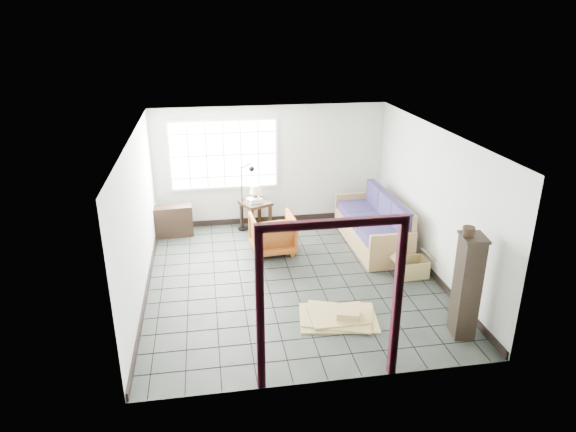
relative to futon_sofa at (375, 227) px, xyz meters
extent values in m
plane|color=black|center=(-1.91, -1.20, -0.38)|extent=(5.50, 5.50, 0.00)
cube|color=beige|center=(-1.91, 1.55, 0.92)|extent=(5.00, 0.02, 2.60)
cube|color=beige|center=(-1.91, -3.95, 0.92)|extent=(5.00, 0.02, 2.60)
cube|color=beige|center=(-4.41, -1.20, 0.92)|extent=(0.02, 5.50, 2.60)
cube|color=beige|center=(0.59, -1.20, 0.92)|extent=(0.02, 5.50, 2.60)
cube|color=white|center=(-1.91, -1.20, 2.22)|extent=(5.00, 5.50, 0.02)
cube|color=black|center=(-1.91, 1.53, -0.32)|extent=(4.95, 0.03, 0.12)
cube|color=black|center=(-4.39, -1.20, -0.32)|extent=(0.03, 5.45, 0.12)
cube|color=black|center=(0.57, -1.20, -0.32)|extent=(0.03, 5.45, 0.12)
cube|color=silver|center=(-2.91, 1.51, 1.22)|extent=(2.32, 0.06, 1.52)
cube|color=white|center=(-2.91, 1.47, 1.22)|extent=(2.20, 0.02, 1.40)
cube|color=#330B16|center=(-2.76, -3.90, 0.67)|extent=(0.10, 0.08, 2.10)
cube|color=#330B16|center=(-1.06, -3.90, 0.67)|extent=(0.10, 0.08, 2.10)
cube|color=#330B16|center=(-1.91, -3.90, 1.77)|extent=(1.80, 0.08, 0.10)
cube|color=olive|center=(-0.07, 0.00, -0.18)|extent=(0.92, 2.23, 0.40)
cube|color=olive|center=(-0.05, -1.14, -0.02)|extent=(0.89, 0.08, 0.71)
cube|color=olive|center=(-0.09, 1.14, -0.02)|extent=(0.89, 0.08, 0.71)
cube|color=olive|center=(0.32, 0.01, 0.23)|extent=(0.13, 2.21, 0.77)
cube|color=#1F173A|center=(-0.08, -0.73, 0.11)|extent=(0.81, 0.72, 0.18)
cube|color=#1F173A|center=(0.24, -0.73, 0.38)|extent=(0.17, 0.71, 0.57)
cube|color=#1F173A|center=(-0.10, 0.00, 0.11)|extent=(0.81, 0.72, 0.18)
cube|color=#1F173A|center=(0.23, 0.00, 0.38)|extent=(0.17, 0.71, 0.57)
cube|color=#1F173A|center=(-0.11, 0.73, 0.11)|extent=(0.81, 0.72, 0.18)
cube|color=#1F173A|center=(0.21, 0.73, 0.38)|extent=(0.17, 0.71, 0.57)
imported|color=#8F3C14|center=(-2.09, -0.02, 0.04)|extent=(0.87, 0.82, 0.84)
cube|color=black|center=(-2.29, 1.20, 0.21)|extent=(0.75, 0.75, 0.07)
cube|color=black|center=(-2.40, 0.90, -0.09)|extent=(0.07, 0.07, 0.56)
cube|color=black|center=(-1.99, 1.09, -0.09)|extent=(0.07, 0.07, 0.56)
cube|color=black|center=(-2.59, 1.31, -0.09)|extent=(0.07, 0.07, 0.56)
cube|color=black|center=(-2.18, 1.50, -0.09)|extent=(0.07, 0.07, 0.56)
cylinder|color=black|center=(-2.28, 1.21, 0.31)|extent=(0.12, 0.12, 0.13)
cylinder|color=black|center=(-2.28, 1.21, 0.42)|extent=(0.03, 0.03, 0.09)
cone|color=beige|center=(-2.28, 1.21, 0.52)|extent=(0.30, 0.30, 0.18)
cube|color=silver|center=(-2.32, 1.14, 0.29)|extent=(0.34, 0.30, 0.10)
cylinder|color=black|center=(-2.45, 1.09, 0.29)|extent=(0.04, 0.06, 0.06)
cylinder|color=black|center=(-2.57, 1.20, -0.36)|extent=(0.24, 0.24, 0.03)
cylinder|color=black|center=(-2.57, 1.20, 0.34)|extent=(0.02, 0.02, 1.39)
cylinder|color=black|center=(-2.47, 1.15, 1.07)|extent=(0.24, 0.03, 0.12)
sphere|color=black|center=(-2.36, 1.10, 1.00)|extent=(0.13, 0.13, 0.12)
cube|color=black|center=(-4.06, 1.10, -0.05)|extent=(0.86, 0.40, 0.65)
cube|color=black|center=(-4.06, 1.10, -0.04)|extent=(0.80, 0.34, 0.03)
cube|color=black|center=(0.24, -3.24, 0.39)|extent=(0.34, 0.42, 1.54)
cube|color=black|center=(0.24, -3.24, 1.16)|extent=(0.39, 0.47, 0.04)
cylinder|color=black|center=(0.17, -3.21, 1.24)|extent=(0.20, 0.20, 0.12)
cube|color=#A68C50|center=(0.24, -1.42, -0.37)|extent=(0.48, 0.39, 0.02)
cube|color=black|center=(0.01, -1.43, -0.22)|extent=(0.04, 0.37, 0.32)
cube|color=#A68C50|center=(0.47, -1.41, -0.22)|extent=(0.04, 0.37, 0.32)
cube|color=#A68C50|center=(0.25, -1.60, -0.22)|extent=(0.46, 0.04, 0.32)
cube|color=#A68C50|center=(0.23, -1.23, -0.22)|extent=(0.46, 0.04, 0.32)
cube|color=#A68C50|center=(-0.06, -1.43, 0.00)|extent=(0.19, 0.38, 0.13)
cube|color=#A68C50|center=(0.54, -1.40, 0.00)|extent=(0.19, 0.38, 0.13)
cube|color=#A68C50|center=(-1.42, -2.57, -0.36)|extent=(1.29, 1.00, 0.02)
cube|color=#A68C50|center=(-1.42, -2.57, -0.34)|extent=(1.23, 1.07, 0.02)
cube|color=#A68C50|center=(-1.42, -2.57, -0.31)|extent=(0.89, 0.64, 0.02)
cube|color=#A68C50|center=(-1.29, -2.64, -0.25)|extent=(0.41, 0.37, 0.10)
camera|label=1|loc=(-3.28, -9.11, 3.97)|focal=32.00mm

